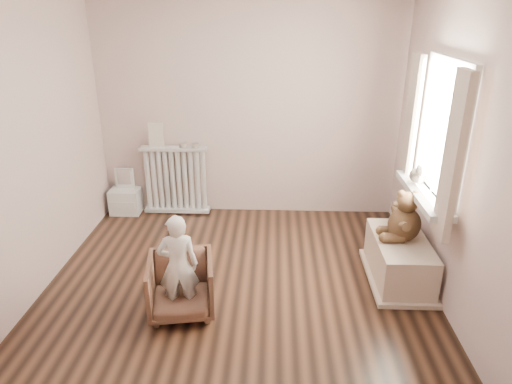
{
  "coord_description": "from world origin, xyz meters",
  "views": [
    {
      "loc": [
        0.32,
        -3.57,
        2.44
      ],
      "look_at": [
        0.15,
        0.45,
        0.8
      ],
      "focal_mm": 32.0,
      "sensor_mm": 36.0,
      "label": 1
    }
  ],
  "objects_px": {
    "armchair": "(181,286)",
    "teddy_bear": "(406,215)",
    "child": "(178,266)",
    "plush_cat": "(418,173)",
    "toy_vanity": "(125,192)",
    "radiator": "(176,184)",
    "toy_bench": "(399,261)"
  },
  "relations": [
    {
      "from": "child",
      "to": "plush_cat",
      "type": "bearing_deg",
      "value": -167.48
    },
    {
      "from": "radiator",
      "to": "toy_bench",
      "type": "relative_size",
      "value": 0.95
    },
    {
      "from": "toy_vanity",
      "to": "plush_cat",
      "type": "xyz_separation_m",
      "value": [
        3.21,
        -1.17,
        0.72
      ]
    },
    {
      "from": "radiator",
      "to": "toy_vanity",
      "type": "bearing_deg",
      "value": -177.36
    },
    {
      "from": "radiator",
      "to": "plush_cat",
      "type": "xyz_separation_m",
      "value": [
        2.56,
        -1.2,
        0.61
      ]
    },
    {
      "from": "armchair",
      "to": "teddy_bear",
      "type": "relative_size",
      "value": 1.16
    },
    {
      "from": "teddy_bear",
      "to": "radiator",
      "type": "bearing_deg",
      "value": 150.17
    },
    {
      "from": "toy_vanity",
      "to": "radiator",
      "type": "bearing_deg",
      "value": 2.64
    },
    {
      "from": "radiator",
      "to": "child",
      "type": "height_order",
      "value": "child"
    },
    {
      "from": "armchair",
      "to": "teddy_bear",
      "type": "distance_m",
      "value": 2.11
    },
    {
      "from": "toy_bench",
      "to": "teddy_bear",
      "type": "distance_m",
      "value": 0.47
    },
    {
      "from": "armchair",
      "to": "toy_bench",
      "type": "height_order",
      "value": "armchair"
    },
    {
      "from": "teddy_bear",
      "to": "toy_vanity",
      "type": "bearing_deg",
      "value": 156.19
    },
    {
      "from": "radiator",
      "to": "plush_cat",
      "type": "relative_size",
      "value": 3.52
    },
    {
      "from": "toy_bench",
      "to": "armchair",
      "type": "bearing_deg",
      "value": -163.68
    },
    {
      "from": "plush_cat",
      "to": "radiator",
      "type": "bearing_deg",
      "value": 163.84
    },
    {
      "from": "radiator",
      "to": "toy_bench",
      "type": "distance_m",
      "value": 2.82
    },
    {
      "from": "toy_vanity",
      "to": "toy_bench",
      "type": "bearing_deg",
      "value": -24.53
    },
    {
      "from": "child",
      "to": "teddy_bear",
      "type": "bearing_deg",
      "value": -171.74
    },
    {
      "from": "radiator",
      "to": "toy_vanity",
      "type": "distance_m",
      "value": 0.66
    },
    {
      "from": "toy_bench",
      "to": "toy_vanity",
      "type": "bearing_deg",
      "value": 155.47
    },
    {
      "from": "toy_vanity",
      "to": "teddy_bear",
      "type": "relative_size",
      "value": 1.21
    },
    {
      "from": "toy_vanity",
      "to": "teddy_bear",
      "type": "bearing_deg",
      "value": -24.27
    },
    {
      "from": "teddy_bear",
      "to": "plush_cat",
      "type": "relative_size",
      "value": 1.95
    },
    {
      "from": "toy_vanity",
      "to": "plush_cat",
      "type": "bearing_deg",
      "value": -19.97
    },
    {
      "from": "armchair",
      "to": "child",
      "type": "height_order",
      "value": "child"
    },
    {
      "from": "armchair",
      "to": "plush_cat",
      "type": "height_order",
      "value": "plush_cat"
    },
    {
      "from": "armchair",
      "to": "toy_vanity",
      "type": "bearing_deg",
      "value": 109.35
    },
    {
      "from": "armchair",
      "to": "plush_cat",
      "type": "bearing_deg",
      "value": 11.35
    },
    {
      "from": "toy_vanity",
      "to": "armchair",
      "type": "bearing_deg",
      "value": -60.98
    },
    {
      "from": "toy_vanity",
      "to": "child",
      "type": "height_order",
      "value": "child"
    },
    {
      "from": "child",
      "to": "plush_cat",
      "type": "distance_m",
      "value": 2.34
    }
  ]
}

